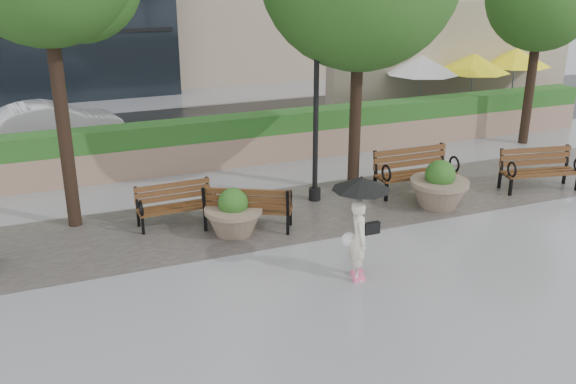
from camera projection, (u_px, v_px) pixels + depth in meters
name	position (u px, v px, depth m)	size (l,w,h in m)	color
ground	(341.00, 272.00, 11.80)	(100.00, 100.00, 0.00)	gray
cobble_strip	(282.00, 214.00, 14.40)	(28.00, 3.20, 0.01)	#383330
hedge_wall	(228.00, 141.00, 17.65)	(24.00, 0.80, 1.35)	#92755E
cafe_wall	(455.00, 58.00, 23.15)	(10.00, 0.60, 4.00)	tan
cafe_hedge	(477.00, 114.00, 21.60)	(8.00, 0.50, 0.90)	#2A551C
asphalt_street	(194.00, 130.00, 21.36)	(40.00, 7.00, 0.00)	black
bench_1	(177.00, 213.00, 13.78)	(1.68, 0.72, 0.88)	#573419
bench_2	(248.00, 216.00, 13.57)	(1.95, 1.51, 0.99)	#573419
bench_3	(414.00, 180.00, 15.65)	(2.01, 0.81, 1.07)	#573419
bench_4	(538.00, 178.00, 15.84)	(1.99, 1.09, 1.01)	#573419
planter_left	(234.00, 216.00, 13.27)	(1.20, 1.20, 1.01)	#7F6B56
planter_right	(439.00, 189.00, 14.71)	(1.34, 1.34, 1.12)	#7F6B56
lamppost	(316.00, 117.00, 14.55)	(0.28, 0.28, 4.56)	black
patio_umb_white	(422.00, 65.00, 21.73)	(2.50, 2.50, 2.30)	black
patio_umb_yellow_a	(474.00, 63.00, 22.10)	(2.50, 2.50, 2.30)	black
patio_umb_yellow_b	(516.00, 57.00, 23.36)	(2.50, 2.50, 2.30)	black
car_right	(51.00, 125.00, 19.27)	(1.45, 4.17, 1.37)	silver
pedestrian	(360.00, 218.00, 11.22)	(1.03, 1.03, 1.89)	#EBE3C5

